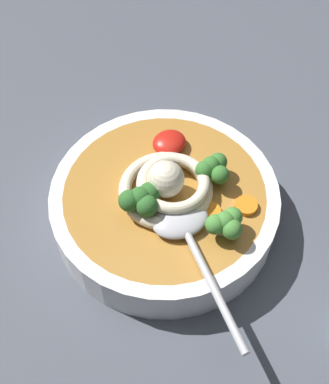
% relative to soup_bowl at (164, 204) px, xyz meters
% --- Properties ---
extents(table_slab, '(1.30, 1.30, 0.04)m').
position_rel_soup_bowl_xyz_m(table_slab, '(-0.01, -0.02, -0.05)').
color(table_slab, '#474C56').
rests_on(table_slab, ground).
extents(soup_bowl, '(0.25, 0.25, 0.05)m').
position_rel_soup_bowl_xyz_m(soup_bowl, '(0.00, 0.00, 0.00)').
color(soup_bowl, white).
rests_on(soup_bowl, table_slab).
extents(noodle_pile, '(0.11, 0.11, 0.05)m').
position_rel_soup_bowl_xyz_m(noodle_pile, '(0.00, -0.00, 0.04)').
color(noodle_pile, beige).
rests_on(noodle_pile, soup_bowl).
extents(soup_spoon, '(0.08, 0.17, 0.02)m').
position_rel_soup_bowl_xyz_m(soup_spoon, '(-0.02, -0.06, 0.03)').
color(soup_spoon, '#B7B7BC').
rests_on(soup_spoon, soup_bowl).
extents(chili_sauce_dollop, '(0.04, 0.04, 0.02)m').
position_rel_soup_bowl_xyz_m(chili_sauce_dollop, '(0.04, 0.05, 0.03)').
color(chili_sauce_dollop, red).
rests_on(chili_sauce_dollop, soup_bowl).
extents(broccoli_floret_right, '(0.04, 0.03, 0.03)m').
position_rel_soup_bowl_xyz_m(broccoli_floret_right, '(0.05, -0.02, 0.04)').
color(broccoli_floret_right, '#7A9E60').
rests_on(broccoli_floret_right, soup_bowl).
extents(broccoli_floret_beside_chili, '(0.05, 0.04, 0.04)m').
position_rel_soup_bowl_xyz_m(broccoli_floret_beside_chili, '(-0.03, -0.01, 0.05)').
color(broccoli_floret_beside_chili, '#7A9E60').
rests_on(broccoli_floret_beside_chili, soup_bowl).
extents(broccoli_floret_front, '(0.04, 0.04, 0.03)m').
position_rel_soup_bowl_xyz_m(broccoli_floret_front, '(0.02, -0.08, 0.04)').
color(broccoli_floret_front, '#7A9E60').
rests_on(broccoli_floret_front, soup_bowl).
extents(carrot_slice_rear, '(0.02, 0.02, 0.01)m').
position_rel_soup_bowl_xyz_m(carrot_slice_rear, '(0.03, 0.03, 0.03)').
color(carrot_slice_rear, orange).
rests_on(carrot_slice_rear, soup_bowl).
extents(carrot_slice_left, '(0.02, 0.02, 0.01)m').
position_rel_soup_bowl_xyz_m(carrot_slice_left, '(0.06, -0.07, 0.03)').
color(carrot_slice_left, orange).
rests_on(carrot_slice_left, soup_bowl).
extents(carrot_slice_extra_a, '(0.03, 0.03, 0.01)m').
position_rel_soup_bowl_xyz_m(carrot_slice_extra_a, '(0.02, -0.05, 0.03)').
color(carrot_slice_extra_a, orange).
rests_on(carrot_slice_extra_a, soup_bowl).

